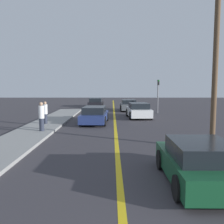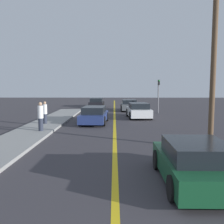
{
  "view_description": "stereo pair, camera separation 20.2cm",
  "coord_description": "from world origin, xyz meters",
  "px_view_note": "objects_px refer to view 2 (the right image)",
  "views": [
    {
      "loc": [
        -0.23,
        -1.17,
        2.88
      ],
      "look_at": [
        -0.16,
        13.79,
        1.31
      ],
      "focal_mm": 40.0,
      "sensor_mm": 36.0,
      "label": 1
    },
    {
      "loc": [
        -0.03,
        -1.17,
        2.88
      ],
      "look_at": [
        -0.16,
        13.79,
        1.31
      ],
      "focal_mm": 40.0,
      "sensor_mm": 36.0,
      "label": 2
    }
  ],
  "objects_px": {
    "car_near_right_lane": "(195,163)",
    "car_oncoming_far": "(97,102)",
    "utility_pole": "(214,61)",
    "pedestrian_far_standing": "(45,112)",
    "traffic_light": "(158,92)",
    "car_parked_left_lot": "(129,105)",
    "pedestrian_mid_group": "(41,116)",
    "car_far_distant": "(139,111)",
    "car_ahead_center": "(94,115)"
  },
  "relations": [
    {
      "from": "car_far_distant",
      "to": "car_oncoming_far",
      "type": "relative_size",
      "value": 0.89
    },
    {
      "from": "utility_pole",
      "to": "pedestrian_far_standing",
      "type": "bearing_deg",
      "value": 144.56
    },
    {
      "from": "car_far_distant",
      "to": "traffic_light",
      "type": "distance_m",
      "value": 4.82
    },
    {
      "from": "car_parked_left_lot",
      "to": "utility_pole",
      "type": "distance_m",
      "value": 18.01
    },
    {
      "from": "car_parked_left_lot",
      "to": "utility_pole",
      "type": "relative_size",
      "value": 0.48
    },
    {
      "from": "car_parked_left_lot",
      "to": "traffic_light",
      "type": "relative_size",
      "value": 1.09
    },
    {
      "from": "car_near_right_lane",
      "to": "car_ahead_center",
      "type": "bearing_deg",
      "value": 108.8
    },
    {
      "from": "pedestrian_far_standing",
      "to": "car_ahead_center",
      "type": "bearing_deg",
      "value": 18.24
    },
    {
      "from": "car_near_right_lane",
      "to": "car_parked_left_lot",
      "type": "xyz_separation_m",
      "value": [
        -0.66,
        21.54,
        0.01
      ]
    },
    {
      "from": "traffic_light",
      "to": "car_oncoming_far",
      "type": "bearing_deg",
      "value": 131.85
    },
    {
      "from": "car_far_distant",
      "to": "pedestrian_far_standing",
      "type": "relative_size",
      "value": 2.59
    },
    {
      "from": "car_near_right_lane",
      "to": "traffic_light",
      "type": "xyz_separation_m",
      "value": [
        2.25,
        19.03,
        1.56
      ]
    },
    {
      "from": "pedestrian_far_standing",
      "to": "traffic_light",
      "type": "height_order",
      "value": "traffic_light"
    },
    {
      "from": "pedestrian_mid_group",
      "to": "car_far_distant",
      "type": "bearing_deg",
      "value": 47.73
    },
    {
      "from": "car_near_right_lane",
      "to": "car_far_distant",
      "type": "xyz_separation_m",
      "value": [
        -0.18,
        15.15,
        0.04
      ]
    },
    {
      "from": "car_ahead_center",
      "to": "traffic_light",
      "type": "bearing_deg",
      "value": 52.16
    },
    {
      "from": "car_oncoming_far",
      "to": "pedestrian_far_standing",
      "type": "bearing_deg",
      "value": -98.76
    },
    {
      "from": "car_far_distant",
      "to": "pedestrian_mid_group",
      "type": "bearing_deg",
      "value": -135.28
    },
    {
      "from": "car_oncoming_far",
      "to": "pedestrian_far_standing",
      "type": "relative_size",
      "value": 2.91
    },
    {
      "from": "traffic_light",
      "to": "car_ahead_center",
      "type": "bearing_deg",
      "value": -130.79
    },
    {
      "from": "car_parked_left_lot",
      "to": "traffic_light",
      "type": "bearing_deg",
      "value": -40.51
    },
    {
      "from": "car_far_distant",
      "to": "car_oncoming_far",
      "type": "bearing_deg",
      "value": 108.43
    },
    {
      "from": "car_far_distant",
      "to": "utility_pole",
      "type": "xyz_separation_m",
      "value": [
        2.19,
        -11.1,
        3.31
      ]
    },
    {
      "from": "pedestrian_mid_group",
      "to": "car_near_right_lane",
      "type": "bearing_deg",
      "value": -48.78
    },
    {
      "from": "car_near_right_lane",
      "to": "car_oncoming_far",
      "type": "xyz_separation_m",
      "value": [
        -4.79,
        26.89,
        -0.02
      ]
    },
    {
      "from": "traffic_light",
      "to": "utility_pole",
      "type": "distance_m",
      "value": 15.09
    },
    {
      "from": "car_near_right_lane",
      "to": "pedestrian_far_standing",
      "type": "distance_m",
      "value": 13.05
    },
    {
      "from": "car_near_right_lane",
      "to": "pedestrian_far_standing",
      "type": "relative_size",
      "value": 2.45
    },
    {
      "from": "utility_pole",
      "to": "traffic_light",
      "type": "bearing_deg",
      "value": 89.08
    },
    {
      "from": "car_near_right_lane",
      "to": "car_far_distant",
      "type": "distance_m",
      "value": 15.15
    },
    {
      "from": "car_oncoming_far",
      "to": "utility_pole",
      "type": "height_order",
      "value": "utility_pole"
    },
    {
      "from": "pedestrian_mid_group",
      "to": "pedestrian_far_standing",
      "type": "distance_m",
      "value": 2.98
    },
    {
      "from": "pedestrian_far_standing",
      "to": "car_far_distant",
      "type": "bearing_deg",
      "value": 31.42
    },
    {
      "from": "pedestrian_far_standing",
      "to": "utility_pole",
      "type": "xyz_separation_m",
      "value": [
        9.41,
        -6.7,
        3.02
      ]
    },
    {
      "from": "pedestrian_far_standing",
      "to": "car_near_right_lane",
      "type": "bearing_deg",
      "value": -55.45
    },
    {
      "from": "car_ahead_center",
      "to": "car_oncoming_far",
      "type": "bearing_deg",
      "value": 96.33
    },
    {
      "from": "car_parked_left_lot",
      "to": "utility_pole",
      "type": "bearing_deg",
      "value": -81.08
    },
    {
      "from": "car_near_right_lane",
      "to": "traffic_light",
      "type": "distance_m",
      "value": 19.22
    },
    {
      "from": "traffic_light",
      "to": "car_near_right_lane",
      "type": "bearing_deg",
      "value": -96.74
    },
    {
      "from": "car_ahead_center",
      "to": "utility_pole",
      "type": "bearing_deg",
      "value": -50.01
    },
    {
      "from": "car_far_distant",
      "to": "pedestrian_mid_group",
      "type": "height_order",
      "value": "pedestrian_mid_group"
    },
    {
      "from": "car_far_distant",
      "to": "pedestrian_far_standing",
      "type": "height_order",
      "value": "pedestrian_far_standing"
    },
    {
      "from": "car_near_right_lane",
      "to": "car_oncoming_far",
      "type": "bearing_deg",
      "value": 100.72
    },
    {
      "from": "car_ahead_center",
      "to": "pedestrian_mid_group",
      "type": "relative_size",
      "value": 2.61
    },
    {
      "from": "car_oncoming_far",
      "to": "pedestrian_mid_group",
      "type": "distance_m",
      "value": 19.19
    },
    {
      "from": "car_oncoming_far",
      "to": "pedestrian_mid_group",
      "type": "bearing_deg",
      "value": -95.75
    },
    {
      "from": "car_near_right_lane",
      "to": "car_oncoming_far",
      "type": "relative_size",
      "value": 0.84
    },
    {
      "from": "car_near_right_lane",
      "to": "car_parked_left_lot",
      "type": "bearing_deg",
      "value": 92.37
    },
    {
      "from": "car_near_right_lane",
      "to": "pedestrian_far_standing",
      "type": "bearing_deg",
      "value": 125.16
    },
    {
      "from": "car_oncoming_far",
      "to": "utility_pole",
      "type": "xyz_separation_m",
      "value": [
        6.8,
        -22.85,
        3.37
      ]
    }
  ]
}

